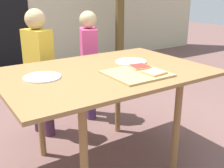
% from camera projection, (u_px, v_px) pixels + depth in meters
% --- Properties ---
extents(ground_plane, '(16.00, 16.00, 0.00)m').
position_uv_depth(ground_plane, '(105.00, 162.00, 2.03)').
color(ground_plane, brown).
extents(dining_table, '(1.34, 0.92, 0.70)m').
position_uv_depth(dining_table, '(105.00, 81.00, 1.82)').
color(dining_table, olive).
rests_on(dining_table, ground).
extents(cutting_board, '(0.36, 0.33, 0.01)m').
position_uv_depth(cutting_board, '(137.00, 74.00, 1.71)').
color(cutting_board, tan).
rests_on(cutting_board, dining_table).
extents(pizza_slice_near_right, '(0.13, 0.13, 0.01)m').
position_uv_depth(pizza_slice_near_right, '(154.00, 72.00, 1.69)').
color(pizza_slice_near_right, tan).
rests_on(pizza_slice_near_right, cutting_board).
extents(pizza_slice_far_right, '(0.14, 0.13, 0.01)m').
position_uv_depth(pizza_slice_far_right, '(139.00, 67.00, 1.81)').
color(pizza_slice_far_right, tan).
rests_on(pizza_slice_far_right, cutting_board).
extents(plate_white_left, '(0.22, 0.22, 0.01)m').
position_uv_depth(plate_white_left, '(42.00, 77.00, 1.64)').
color(plate_white_left, white).
rests_on(plate_white_left, dining_table).
extents(plate_white_right, '(0.22, 0.22, 0.01)m').
position_uv_depth(plate_white_right, '(131.00, 62.00, 2.00)').
color(plate_white_right, white).
rests_on(plate_white_right, dining_table).
extents(child_left, '(0.21, 0.27, 1.07)m').
position_uv_depth(child_left, '(39.00, 66.00, 2.26)').
color(child_left, '#462642').
rests_on(child_left, ground).
extents(child_right, '(0.22, 0.27, 1.03)m').
position_uv_depth(child_right, '(89.00, 59.00, 2.60)').
color(child_right, '#472B5B').
rests_on(child_right, ground).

